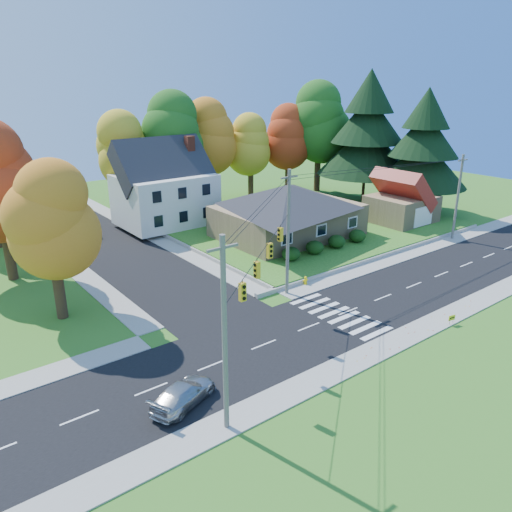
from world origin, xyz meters
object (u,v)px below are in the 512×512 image
at_px(ranch_house, 288,209).
at_px(white_car, 86,228).
at_px(fire_hydrant, 305,281).
at_px(silver_sedan, 183,394).

bearing_deg(ranch_house, white_car, 137.98).
bearing_deg(fire_hydrant, white_car, 110.39).
distance_m(ranch_house, fire_hydrant, 12.88).
bearing_deg(white_car, fire_hydrant, -64.71).
bearing_deg(white_car, silver_sedan, -96.72).
distance_m(white_car, fire_hydrant, 26.86).
height_order(ranch_house, fire_hydrant, ranch_house).
bearing_deg(silver_sedan, fire_hydrant, -85.76).
xyz_separation_m(ranch_house, fire_hydrant, (-7.06, -10.38, -2.90)).
bearing_deg(ranch_house, silver_sedan, -141.83).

